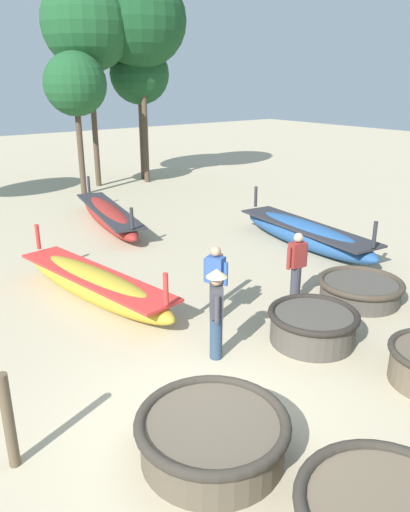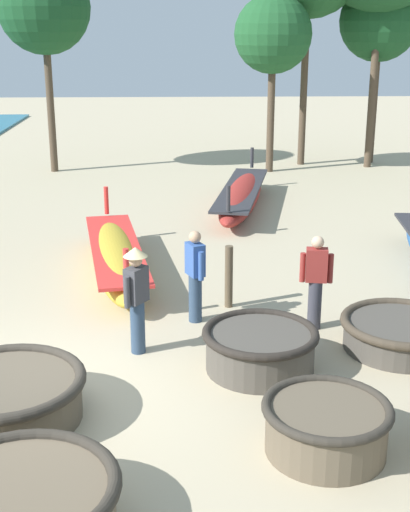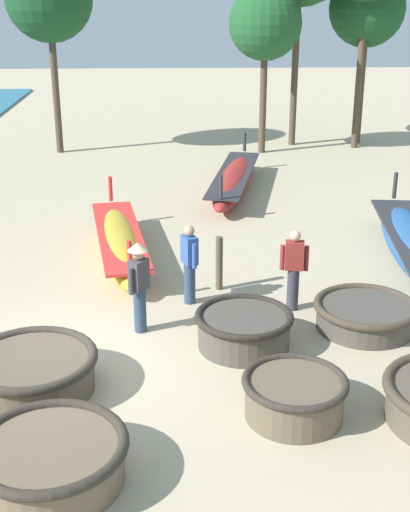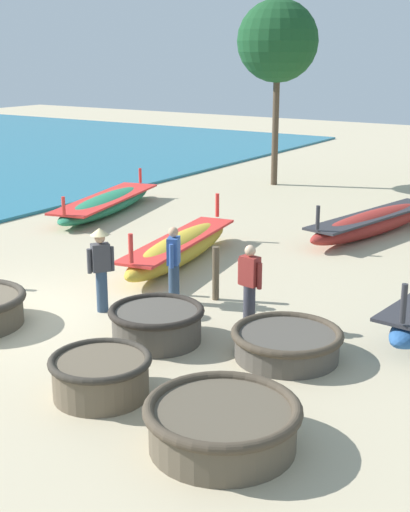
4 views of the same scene
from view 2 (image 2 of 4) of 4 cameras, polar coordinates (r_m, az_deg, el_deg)
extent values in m
plane|color=#BCAD8C|center=(10.03, -13.28, -10.70)|extent=(80.00, 80.00, 0.00)
cylinder|color=brown|center=(7.54, -14.46, -19.14)|extent=(1.83, 1.83, 0.53)
torus|color=#332D26|center=(7.39, -14.63, -17.51)|extent=(1.97, 1.97, 0.15)
cylinder|color=brown|center=(9.42, -15.54, -11.06)|extent=(1.85, 1.85, 0.53)
torus|color=#332D26|center=(9.30, -15.68, -9.63)|extent=(2.00, 2.00, 0.15)
cylinder|color=brown|center=(8.59, 9.66, -13.53)|extent=(1.41, 1.41, 0.56)
torus|color=#332D26|center=(8.45, 9.76, -11.90)|extent=(1.52, 1.52, 0.11)
cylinder|color=#4C473F|center=(11.33, 15.37, -6.17)|extent=(1.72, 1.72, 0.43)
torus|color=#42382B|center=(11.25, 15.46, -5.18)|extent=(1.85, 1.85, 0.14)
cylinder|color=#4C473F|center=(10.32, 4.42, -7.61)|extent=(1.55, 1.55, 0.56)
torus|color=#28231E|center=(10.20, 4.46, -6.19)|extent=(1.67, 1.67, 0.12)
ellipsoid|color=maroon|center=(19.10, 2.92, 4.76)|extent=(2.03, 5.77, 0.66)
cube|color=#2D2D33|center=(19.05, 2.93, 5.38)|extent=(1.97, 5.33, 0.06)
cylinder|color=#2D2D33|center=(21.53, 3.78, 7.86)|extent=(0.10, 0.10, 0.60)
cylinder|color=#2D2D33|center=(16.43, 1.87, 4.64)|extent=(0.10, 0.10, 0.60)
ellipsoid|color=gold|center=(14.13, -7.14, -0.16)|extent=(1.73, 5.15, 0.69)
cube|color=red|center=(14.07, -7.17, 0.70)|extent=(1.70, 4.76, 0.06)
cylinder|color=red|center=(16.21, -7.90, 4.43)|extent=(0.10, 0.10, 0.62)
cylinder|color=red|center=(11.74, -6.32, -0.87)|extent=(0.10, 0.10, 0.62)
cylinder|color=#2D425B|center=(11.84, -0.78, -3.39)|extent=(0.22, 0.22, 0.82)
cube|color=#33569E|center=(11.60, -0.80, -0.26)|extent=(0.34, 0.40, 0.54)
sphere|color=tan|center=(11.49, -0.81, 1.54)|extent=(0.20, 0.20, 0.20)
cylinder|color=#33569E|center=(11.81, -1.26, -0.19)|extent=(0.09, 0.09, 0.48)
cylinder|color=#33569E|center=(11.43, -0.32, -0.81)|extent=(0.09, 0.09, 0.48)
cylinder|color=#2D425B|center=(10.79, -5.40, -5.68)|extent=(0.22, 0.22, 0.82)
cube|color=#3D3D42|center=(10.54, -5.51, -2.30)|extent=(0.38, 0.40, 0.54)
sphere|color=tan|center=(10.41, -5.58, -0.34)|extent=(0.20, 0.20, 0.20)
cylinder|color=#3D3D42|center=(10.40, -6.26, -2.91)|extent=(0.09, 0.09, 0.48)
cylinder|color=#3D3D42|center=(10.71, -4.77, -2.21)|extent=(0.09, 0.09, 0.48)
cone|color=#D1BC84|center=(10.37, -5.60, 0.34)|extent=(0.36, 0.36, 0.14)
cylinder|color=#383842|center=(11.71, 8.76, -3.86)|extent=(0.22, 0.22, 0.82)
cube|color=maroon|center=(11.47, 8.92, -0.71)|extent=(0.37, 0.27, 0.54)
sphere|color=#DBB28E|center=(11.35, 9.02, 1.10)|extent=(0.20, 0.20, 0.20)
cylinder|color=maroon|center=(11.50, 10.01, -0.99)|extent=(0.09, 0.09, 0.48)
cylinder|color=maroon|center=(11.48, 7.82, -0.91)|extent=(0.09, 0.09, 0.48)
cylinder|color=brown|center=(12.39, 1.92, -1.66)|extent=(0.14, 0.14, 1.11)
cylinder|color=#4C3D2D|center=(25.10, 13.29, 13.24)|extent=(0.24, 0.24, 5.59)
cylinder|color=#4C3D2D|center=(25.18, 7.92, 13.35)|extent=(0.24, 0.24, 5.41)
cylinder|color=#4C3D2D|center=(24.30, -12.25, 11.50)|extent=(0.24, 0.24, 4.19)
sphere|color=#194723|center=(24.16, -12.77, 18.87)|extent=(2.93, 2.93, 2.93)
cylinder|color=#4C3D2D|center=(23.88, 5.27, 10.93)|extent=(0.24, 0.24, 3.54)
sphere|color=#1E5128|center=(23.70, 5.47, 17.27)|extent=(2.48, 2.48, 2.48)
cylinder|color=#4C3D2D|center=(26.06, 13.32, 11.49)|extent=(0.24, 0.24, 3.86)
sphere|color=#194723|center=(25.90, 13.80, 17.81)|extent=(2.70, 2.70, 2.70)
camera|label=1|loc=(6.66, -57.56, 8.77)|focal=35.00mm
camera|label=3|loc=(1.85, 175.68, 18.81)|focal=50.00mm
camera|label=4|loc=(8.11, 88.40, 1.45)|focal=50.00mm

